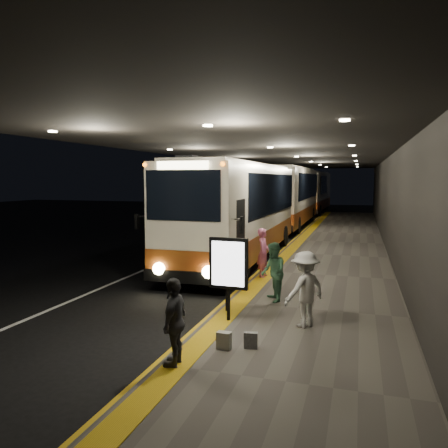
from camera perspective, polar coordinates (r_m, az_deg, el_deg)
The scene contains 19 objects.
ground at distance 15.44m, azimuth -5.17°, elevation -6.74°, with size 90.00×90.00×0.00m, color black.
lane_line_white at distance 20.66m, azimuth -4.48°, elevation -3.50°, with size 0.12×50.00×0.01m, color silver.
kerb_stripe_yellow at distance 19.52m, azimuth 6.94°, elevation -4.08°, with size 0.18×50.00×0.01m, color gold.
sidewalk at distance 19.23m, azimuth 14.01°, elevation -4.15°, with size 4.50×50.00×0.15m, color #514C44.
tactile_strip at distance 19.41m, azimuth 8.40°, elevation -3.70°, with size 0.50×50.00×0.01m, color gold.
terminal_wall at distance 18.95m, azimuth 21.06°, elevation 4.38°, with size 0.10×50.00×6.00m, color black.
support_columns at distance 19.38m, azimuth -4.81°, elevation 2.41°, with size 0.80×24.80×4.40m.
canopy at distance 19.24m, azimuth 7.56°, elevation 9.51°, with size 9.00×50.00×0.40m, color black.
coach_main at distance 18.24m, azimuth 2.08°, elevation 1.15°, with size 2.70×12.51×3.88m.
coach_second at distance 31.23m, azimuth 8.40°, elevation 3.23°, with size 2.73×12.92×4.06m.
coach_third at distance 44.65m, azimuth 11.33°, elevation 3.91°, with size 2.87×12.68×3.97m.
passenger_boarding at distance 14.45m, azimuth 5.15°, elevation -3.76°, with size 0.59×0.39×1.61m, color #C55C84.
passenger_waiting_green at distance 11.62m, azimuth 6.44°, elevation -6.25°, with size 0.76×0.47×1.57m, color #386648.
passenger_waiting_white at distance 9.78m, azimuth 10.51°, elevation -8.35°, with size 1.08×0.50×1.66m, color beige.
passenger_waiting_grey at distance 7.76m, azimuth -6.46°, elevation -12.54°, with size 0.91×0.47×1.55m, color #444449.
bag_polka at distance 8.63m, azimuth 3.52°, elevation -14.93°, with size 0.26×0.11×0.31m, color black.
bag_plain at distance 8.58m, azimuth -0.00°, elevation -14.97°, with size 0.27×0.16×0.33m, color #B3B1A8.
info_sign at distance 9.88m, azimuth 0.59°, elevation -5.38°, with size 0.90×0.15×1.91m.
stanchion_post at distance 10.74m, azimuth 0.33°, elevation -8.49°, with size 0.05×0.05×1.11m, color black.
Camera 1 is at (5.79, -13.91, 3.37)m, focal length 35.00 mm.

